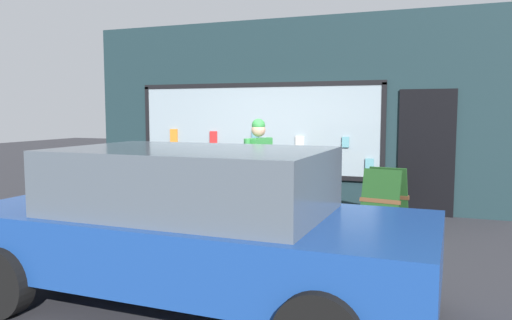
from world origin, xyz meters
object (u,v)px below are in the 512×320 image
object	(u,v)px
small_dog	(276,213)
parked_car	(193,223)
display_table_main	(256,174)
person_browsing	(258,164)
sandwich_board_sign	(385,199)

from	to	relation	value
small_dog	parked_car	world-z (taller)	parked_car
display_table_main	small_dog	xyz separation A→B (m)	(0.56, -0.67, -0.46)
person_browsing	parked_car	world-z (taller)	person_browsing
display_table_main	small_dog	size ratio (longest dim) A/B	4.63
person_browsing	small_dog	distance (m)	0.77
sandwich_board_sign	parked_car	distance (m)	3.77
sandwich_board_sign	display_table_main	bearing A→B (deg)	-170.71
sandwich_board_sign	parked_car	world-z (taller)	parked_car
person_browsing	small_dog	size ratio (longest dim) A/B	2.86
display_table_main	sandwich_board_sign	bearing A→B (deg)	-0.41
parked_car	person_browsing	bearing A→B (deg)	100.55
sandwich_board_sign	small_dog	bearing A→B (deg)	-146.12
display_table_main	person_browsing	bearing A→B (deg)	-65.62
display_table_main	small_dog	bearing A→B (deg)	-50.19
small_dog	parked_car	distance (m)	2.93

